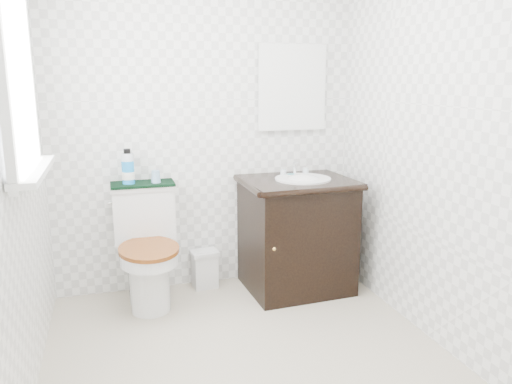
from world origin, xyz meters
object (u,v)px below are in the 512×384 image
toilet (147,253)px  mouthwash_bottle (128,168)px  vanity (297,231)px  trash_bin (205,269)px  cup (156,177)px

toilet → mouthwash_bottle: bearing=129.0°
vanity → toilet: bearing=176.5°
trash_bin → mouthwash_bottle: mouthwash_bottle is taller
toilet → vanity: bearing=-3.5°
mouthwash_bottle → cup: bearing=-4.7°
vanity → trash_bin: vanity is taller
trash_bin → mouthwash_bottle: size_ratio=1.18×
vanity → cup: size_ratio=10.95×
vanity → trash_bin: bearing=163.0°
vanity → cup: (-0.98, 0.16, 0.43)m
toilet → vanity: size_ratio=0.87×
trash_bin → cup: cup is taller
trash_bin → mouthwash_bottle: (-0.51, -0.02, 0.78)m
vanity → trash_bin: 0.73m
toilet → trash_bin: 0.49m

